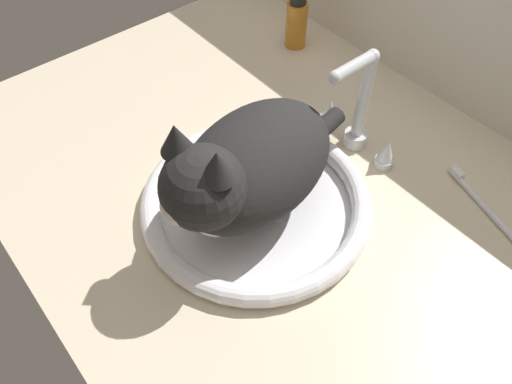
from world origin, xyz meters
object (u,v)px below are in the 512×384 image
(sink_basin, at_px, (256,202))
(toothbrush, at_px, (484,206))
(cat, at_px, (245,169))
(faucet, at_px, (358,113))
(amber_bottle, at_px, (297,22))

(sink_basin, height_order, toothbrush, sink_basin)
(cat, bearing_deg, sink_basin, 99.94)
(faucet, xyz_separation_m, toothbrush, (0.23, 0.06, -0.07))
(sink_basin, distance_m, toothbrush, 0.36)
(faucet, height_order, cat, cat)
(amber_bottle, bearing_deg, toothbrush, -7.74)
(sink_basin, height_order, amber_bottle, amber_bottle)
(faucet, distance_m, toothbrush, 0.25)
(cat, relative_size, amber_bottle, 3.36)
(faucet, height_order, amber_bottle, faucet)
(cat, distance_m, toothbrush, 0.39)
(sink_basin, height_order, cat, cat)
(cat, bearing_deg, amber_bottle, 128.14)
(faucet, xyz_separation_m, amber_bottle, (-0.29, 0.13, -0.02))
(faucet, relative_size, amber_bottle, 1.70)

